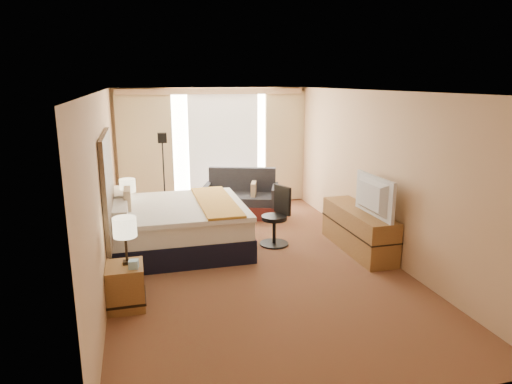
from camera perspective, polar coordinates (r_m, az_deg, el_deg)
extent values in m
cube|color=maroon|center=(7.24, -0.63, -8.54)|extent=(4.20, 7.00, 0.02)
cube|color=silver|center=(6.70, -0.68, 12.50)|extent=(4.20, 7.00, 0.02)
cube|color=tan|center=(10.23, -5.51, 5.57)|extent=(4.20, 0.02, 2.60)
cube|color=tan|center=(3.71, 12.98, -9.62)|extent=(4.20, 0.02, 2.60)
cube|color=tan|center=(6.67, -18.43, 0.50)|extent=(0.02, 7.00, 2.60)
cube|color=tan|center=(7.63, 14.82, 2.37)|extent=(0.02, 7.00, 2.60)
cube|color=black|center=(6.86, -18.00, 0.73)|extent=(0.06, 1.85, 1.50)
cube|color=olive|center=(5.98, -15.98, -11.23)|extent=(0.45, 0.52, 0.55)
cube|color=olive|center=(8.32, -15.79, -4.06)|extent=(0.45, 0.52, 0.55)
cube|color=olive|center=(7.74, 12.65, -4.62)|extent=(0.50, 1.80, 0.70)
cube|color=white|center=(10.24, -4.10, 5.73)|extent=(2.30, 0.02, 2.30)
cube|color=beige|center=(9.98, -13.65, 4.87)|extent=(1.15, 0.09, 2.50)
cube|color=beige|center=(10.51, 3.55, 5.67)|extent=(0.90, 0.09, 2.50)
cube|color=white|center=(10.21, -4.05, 5.42)|extent=(1.55, 0.04, 2.50)
cube|color=tan|center=(9.97, -5.52, 12.40)|extent=(4.00, 0.16, 0.12)
cube|color=black|center=(7.80, -9.73, -5.62)|extent=(2.22, 2.01, 0.37)
cube|color=white|center=(7.69, -9.83, -3.21)|extent=(2.17, 1.95, 0.32)
cube|color=white|center=(7.65, -9.26, -1.84)|extent=(2.03, 2.03, 0.07)
cube|color=gold|center=(7.71, -5.05, -1.19)|extent=(0.58, 2.03, 0.04)
cube|color=white|center=(7.12, -16.95, -2.35)|extent=(0.30, 0.82, 0.19)
cube|color=white|center=(8.06, -16.76, -0.48)|extent=(0.30, 0.82, 0.19)
cube|color=beige|center=(7.58, -15.76, -0.98)|extent=(0.11, 0.44, 0.38)
cube|color=maroon|center=(9.54, -1.92, -2.12)|extent=(1.72, 1.28, 0.27)
cube|color=#2E2E33|center=(9.43, -1.96, -0.91)|extent=(1.56, 1.09, 0.17)
cube|color=#2E2E33|center=(9.73, -1.73, 1.35)|extent=(1.39, 0.61, 0.60)
cube|color=#2E2E33|center=(9.57, -6.16, -0.54)|extent=(0.37, 0.81, 0.49)
cube|color=#2E2E33|center=(9.42, 2.37, -0.71)|extent=(0.37, 0.81, 0.49)
cube|color=beige|center=(9.35, -0.31, 0.16)|extent=(0.21, 0.39, 0.35)
cube|color=black|center=(9.22, -11.16, -3.76)|extent=(0.23, 0.23, 0.02)
cylinder|color=black|center=(9.01, -11.39, 1.15)|extent=(0.03, 0.03, 1.59)
cube|color=black|center=(8.87, -11.66, 6.65)|extent=(0.16, 0.16, 0.18)
cylinder|color=black|center=(7.90, 2.27, -6.48)|extent=(0.49, 0.49, 0.03)
cylinder|color=black|center=(7.82, 2.29, -4.82)|extent=(0.06, 0.06, 0.44)
cylinder|color=black|center=(7.75, 2.30, -3.24)|extent=(0.43, 0.43, 0.07)
cube|color=black|center=(7.79, 3.33, -1.00)|extent=(0.19, 0.38, 0.49)
cube|color=black|center=(5.90, -15.80, -8.45)|extent=(0.10, 0.10, 0.04)
cylinder|color=black|center=(5.83, -15.93, -6.65)|extent=(0.03, 0.03, 0.35)
cylinder|color=beige|center=(5.75, -16.10, -4.24)|extent=(0.28, 0.28, 0.24)
cube|color=black|center=(8.21, -15.57, -2.14)|extent=(0.10, 0.10, 0.04)
cylinder|color=black|center=(8.16, -15.66, -0.88)|extent=(0.03, 0.03, 0.33)
cylinder|color=beige|center=(8.11, -15.77, 0.79)|extent=(0.27, 0.27, 0.23)
cube|color=#97CDEA|center=(5.74, -15.06, -8.71)|extent=(0.13, 0.13, 0.10)
cube|color=black|center=(8.22, -15.29, -1.98)|extent=(0.19, 0.15, 0.07)
imported|color=black|center=(7.24, 13.85, -0.51)|extent=(0.15, 1.09, 0.63)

